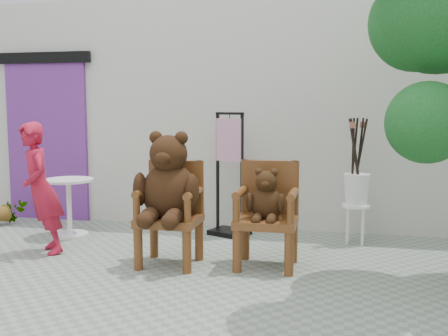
% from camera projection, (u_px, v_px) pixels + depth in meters
% --- Properties ---
extents(ground_plane, '(60.00, 60.00, 0.00)m').
position_uv_depth(ground_plane, '(210.00, 299.00, 4.32)').
color(ground_plane, gray).
rests_on(ground_plane, ground).
extents(back_wall, '(9.00, 1.00, 3.00)m').
position_uv_depth(back_wall, '(265.00, 113.00, 7.15)').
color(back_wall, beige).
rests_on(back_wall, ground).
extents(doorway, '(1.40, 0.11, 2.33)m').
position_uv_depth(doorway, '(47.00, 137.00, 7.33)').
color(doorway, '#682B83').
rests_on(doorway, ground).
extents(chair_big, '(0.66, 0.71, 1.34)m').
position_uv_depth(chair_big, '(169.00, 191.00, 5.18)').
color(chair_big, '#4F2A11').
rests_on(chair_big, ground).
extents(chair_small, '(0.59, 0.54, 1.04)m').
position_uv_depth(chair_small, '(267.00, 206.00, 5.16)').
color(chair_small, '#4F2A11').
rests_on(chair_small, ground).
extents(person, '(0.60, 0.61, 1.42)m').
position_uv_depth(person, '(41.00, 189.00, 5.59)').
color(person, '#A9142E').
rests_on(person, ground).
extents(cafe_table, '(0.60, 0.60, 0.70)m').
position_uv_depth(cafe_table, '(69.00, 200.00, 6.41)').
color(cafe_table, white).
rests_on(cafe_table, ground).
extents(display_stand, '(0.55, 0.50, 1.51)m').
position_uv_depth(display_stand, '(229.00, 188.00, 6.44)').
color(display_stand, black).
rests_on(display_stand, ground).
extents(stool_bucket, '(0.32, 0.32, 1.45)m').
position_uv_depth(stool_bucket, '(356.00, 189.00, 6.03)').
color(stool_bucket, white).
rests_on(stool_bucket, ground).
extents(potted_plant, '(0.43, 0.40, 0.39)m').
position_uv_depth(potted_plant, '(9.00, 210.00, 7.05)').
color(potted_plant, '#103B19').
rests_on(potted_plant, ground).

